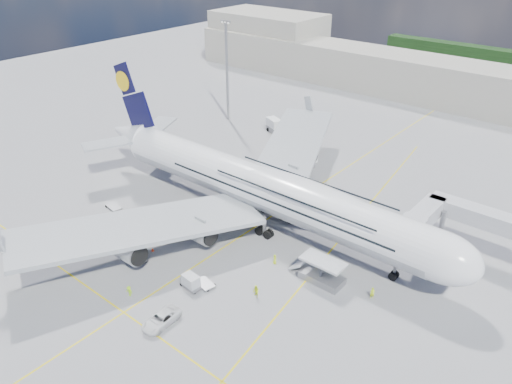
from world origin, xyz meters
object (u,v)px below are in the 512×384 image
Objects in this scene: cone_nose at (447,283)px; cone_wing_left_outer at (262,162)px; cone_wing_right_inner at (152,225)px; jet_bridge at (461,221)px; dolly_row_b at (125,218)px; baggage_tug at (208,230)px; crew_loader at (256,291)px; cone_wing_right_outer at (153,249)px; dolly_back at (114,207)px; crew_wing at (150,222)px; cone_tail at (160,167)px; crew_tug at (129,291)px; light_mast at (227,70)px; crew_nose at (372,293)px; catering_truck_inner at (300,155)px; dolly_row_a at (147,220)px; airliner at (264,188)px; dolly_nose_far at (204,283)px; crew_van at (275,259)px; service_van at (161,319)px; dolly_nose_near at (191,281)px; dolly_row_c at (136,255)px; catering_truck_outer at (276,127)px; cone_wing_left_inner at (270,198)px.

cone_wing_left_outer is at bearing 162.14° from cone_nose.
cone_wing_right_inner is at bearing -87.49° from cone_wing_left_outer.
jet_bridge is 5.17× the size of dolly_row_b.
crew_loader is (16.49, -7.11, 0.15)m from baggage_tug.
dolly_back is at bearing 165.08° from cone_wing_right_outer.
crew_wing reaches higher than cone_tail.
light_mast is at bearing 109.52° from crew_tug.
baggage_tug is 6.66× the size of cone_wing_left_outer.
crew_loader reaches higher than crew_nose.
crew_nose reaches higher than cone_wing_right_inner.
catering_truck_inner is 51.84m from crew_tug.
dolly_row_a is 1.97× the size of crew_loader.
dolly_back is 49.48m from crew_nose.
airliner is 131.40× the size of cone_wing_right_outer.
dolly_nose_far is 11.70m from crew_van.
dolly_nose_far is 41.26m from cone_tail.
crew_van is at bearing -3.34° from dolly_row_b.
service_van is at bearing -54.15° from light_mast.
dolly_row_b is at bearing -57.73° from cone_tail.
cone_wing_right_inner is (5.26, 1.64, -0.12)m from dolly_row_b.
dolly_nose_far is 2.07m from dolly_nose_near.
crew_loader is at bearing -6.03° from cone_wing_right_inner.
cone_tail is at bearing 41.89° from crew_wing.
crew_van is (-20.74, -19.11, -6.05)m from jet_bridge.
cone_tail is at bearing 174.48° from airliner.
dolly_row_c reaches higher than cone_nose.
catering_truck_outer is at bearing 6.35° from crew_van.
cone_tail reaches higher than cone_nose.
catering_truck_inner is 30.28m from cone_tail.
baggage_tug is 2.01× the size of crew_van.
dolly_back is 2.01× the size of crew_nose.
dolly_row_a is (-16.09, -12.90, -6.49)m from airliner.
airliner reaches higher than cone_nose.
cone_tail is (-42.45, 19.04, -0.67)m from crew_loader.
light_mast is 6.72× the size of dolly_row_a.
light_mast is 15.89× the size of crew_van.
cone_wing_right_inner is at bearing -159.42° from cone_nose.
cone_nose is (1.83, -7.10, -6.56)m from jet_bridge.
crew_loader reaches higher than service_van.
jet_bridge is 46.37m from service_van.
catering_truck_inner is 4.72× the size of crew_tug.
crew_wing is at bearing -45.09° from cone_tail.
crew_nose is at bearing 20.45° from cone_wing_right_outer.
baggage_tug is 1.67× the size of crew_loader.
crew_nose is 1.11× the size of crew_van.
jet_bridge is 11.58× the size of crew_wing.
jet_bridge reaches higher than crew_van.
cone_wing_left_inner is at bearing 139.86° from crew_loader.
dolly_back is 0.46× the size of catering_truck_inner.
crew_loader is (8.53, 4.43, -0.17)m from dolly_nose_near.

